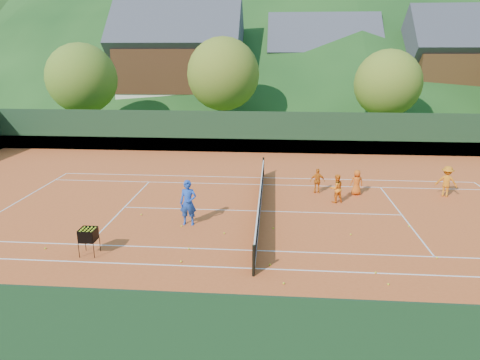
# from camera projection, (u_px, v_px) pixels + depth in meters

# --- Properties ---
(ground) EXTENTS (400.00, 400.00, 0.00)m
(ground) POSITION_uv_depth(u_px,v_px,m) (260.00, 211.00, 19.72)
(ground) COLOR #2E571B
(ground) RESTS_ON ground
(clay_court) EXTENTS (40.00, 24.00, 0.02)m
(clay_court) POSITION_uv_depth(u_px,v_px,m) (260.00, 211.00, 19.71)
(clay_court) COLOR #C24E1F
(clay_court) RESTS_ON ground
(coach) EXTENTS (0.71, 0.47, 1.95)m
(coach) POSITION_uv_depth(u_px,v_px,m) (188.00, 203.00, 17.91)
(coach) COLOR #1B44B0
(coach) RESTS_ON clay_court
(student_a) EXTENTS (0.83, 0.75, 1.41)m
(student_a) POSITION_uv_depth(u_px,v_px,m) (336.00, 188.00, 20.68)
(student_a) COLOR orange
(student_a) RESTS_ON clay_court
(student_b) EXTENTS (0.77, 0.34, 1.29)m
(student_b) POSITION_uv_depth(u_px,v_px,m) (317.00, 181.00, 22.08)
(student_b) COLOR orange
(student_b) RESTS_ON clay_court
(student_c) EXTENTS (0.65, 0.43, 1.31)m
(student_c) POSITION_uv_depth(u_px,v_px,m) (357.00, 182.00, 21.80)
(student_c) COLOR #CF5412
(student_c) RESTS_ON clay_court
(student_d) EXTENTS (1.16, 0.92, 1.58)m
(student_d) POSITION_uv_depth(u_px,v_px,m) (447.00, 181.00, 21.52)
(student_d) COLOR orange
(student_d) RESTS_ON clay_court
(tennis_ball_0) EXTENTS (0.07, 0.07, 0.07)m
(tennis_ball_0) POSITION_uv_depth(u_px,v_px,m) (90.00, 242.00, 16.43)
(tennis_ball_0) COLOR #CBDB24
(tennis_ball_0) RESTS_ON clay_court
(tennis_ball_1) EXTENTS (0.07, 0.07, 0.07)m
(tennis_ball_1) POSITION_uv_depth(u_px,v_px,m) (47.00, 327.00, 11.32)
(tennis_ball_1) COLOR #CBDB24
(tennis_ball_1) RESTS_ON clay_court
(tennis_ball_2) EXTENTS (0.07, 0.07, 0.07)m
(tennis_ball_2) POSITION_uv_depth(u_px,v_px,m) (273.00, 228.00, 17.70)
(tennis_ball_2) COLOR #CBDB24
(tennis_ball_2) RESTS_ON clay_court
(tennis_ball_3) EXTENTS (0.07, 0.07, 0.07)m
(tennis_ball_3) POSITION_uv_depth(u_px,v_px,m) (181.00, 261.00, 14.89)
(tennis_ball_3) COLOR #CBDB24
(tennis_ball_3) RESTS_ON clay_court
(tennis_ball_4) EXTENTS (0.07, 0.07, 0.07)m
(tennis_ball_4) POSITION_uv_depth(u_px,v_px,m) (388.00, 284.00, 13.42)
(tennis_ball_4) COLOR #CBDB24
(tennis_ball_4) RESTS_ON clay_court
(tennis_ball_5) EXTENTS (0.07, 0.07, 0.07)m
(tennis_ball_5) POSITION_uv_depth(u_px,v_px,m) (147.00, 316.00, 11.82)
(tennis_ball_5) COLOR #CBDB24
(tennis_ball_5) RESTS_ON clay_court
(tennis_ball_6) EXTENTS (0.07, 0.07, 0.07)m
(tennis_ball_6) POSITION_uv_depth(u_px,v_px,m) (284.00, 283.00, 13.47)
(tennis_ball_6) COLOR #CBDB24
(tennis_ball_6) RESTS_ON clay_court
(tennis_ball_7) EXTENTS (0.07, 0.07, 0.07)m
(tennis_ball_7) POSITION_uv_depth(u_px,v_px,m) (181.00, 226.00, 17.91)
(tennis_ball_7) COLOR #CBDB24
(tennis_ball_7) RESTS_ON clay_court
(tennis_ball_8) EXTENTS (0.07, 0.07, 0.07)m
(tennis_ball_8) POSITION_uv_depth(u_px,v_px,m) (224.00, 233.00, 17.21)
(tennis_ball_8) COLOR #CBDB24
(tennis_ball_8) RESTS_ON clay_court
(tennis_ball_9) EXTENTS (0.07, 0.07, 0.07)m
(tennis_ball_9) POSITION_uv_depth(u_px,v_px,m) (270.00, 265.00, 14.66)
(tennis_ball_9) COLOR #CBDB24
(tennis_ball_9) RESTS_ON clay_court
(tennis_ball_10) EXTENTS (0.07, 0.07, 0.07)m
(tennis_ball_10) POSITION_uv_depth(u_px,v_px,m) (342.00, 302.00, 12.49)
(tennis_ball_10) COLOR #CBDB24
(tennis_ball_10) RESTS_ON clay_court
(tennis_ball_11) EXTENTS (0.07, 0.07, 0.07)m
(tennis_ball_11) POSITION_uv_depth(u_px,v_px,m) (409.00, 226.00, 17.91)
(tennis_ball_11) COLOR #CBDB24
(tennis_ball_11) RESTS_ON clay_court
(tennis_ball_12) EXTENTS (0.07, 0.07, 0.07)m
(tennis_ball_12) POSITION_uv_depth(u_px,v_px,m) (437.00, 258.00, 15.16)
(tennis_ball_12) COLOR #CBDB24
(tennis_ball_12) RESTS_ON clay_court
(tennis_ball_13) EXTENTS (0.07, 0.07, 0.07)m
(tennis_ball_13) POSITION_uv_depth(u_px,v_px,m) (141.00, 215.00, 19.19)
(tennis_ball_13) COLOR #CBDB24
(tennis_ball_13) RESTS_ON clay_court
(tennis_ball_14) EXTENTS (0.07, 0.07, 0.07)m
(tennis_ball_14) POSITION_uv_depth(u_px,v_px,m) (376.00, 273.00, 14.13)
(tennis_ball_14) COLOR #CBDB24
(tennis_ball_14) RESTS_ON clay_court
(tennis_ball_15) EXTENTS (0.07, 0.07, 0.07)m
(tennis_ball_15) POSITION_uv_depth(u_px,v_px,m) (45.00, 248.00, 15.89)
(tennis_ball_15) COLOR #CBDB24
(tennis_ball_15) RESTS_ON clay_court
(tennis_ball_16) EXTENTS (0.07, 0.07, 0.07)m
(tennis_ball_16) POSITION_uv_depth(u_px,v_px,m) (351.00, 234.00, 17.10)
(tennis_ball_16) COLOR #CBDB24
(tennis_ball_16) RESTS_ON clay_court
(tennis_ball_17) EXTENTS (0.07, 0.07, 0.07)m
(tennis_ball_17) POSITION_uv_depth(u_px,v_px,m) (189.00, 249.00, 15.84)
(tennis_ball_17) COLOR #CBDB24
(tennis_ball_17) RESTS_ON clay_court
(court_lines) EXTENTS (23.83, 11.03, 0.00)m
(court_lines) POSITION_uv_depth(u_px,v_px,m) (260.00, 211.00, 19.71)
(court_lines) COLOR silver
(court_lines) RESTS_ON clay_court
(tennis_net) EXTENTS (0.10, 12.07, 1.10)m
(tennis_net) POSITION_uv_depth(u_px,v_px,m) (260.00, 201.00, 19.57)
(tennis_net) COLOR black
(tennis_net) RESTS_ON clay_court
(perimeter_fence) EXTENTS (40.40, 24.24, 3.00)m
(perimeter_fence) POSITION_uv_depth(u_px,v_px,m) (260.00, 185.00, 19.35)
(perimeter_fence) COLOR black
(perimeter_fence) RESTS_ON clay_court
(ball_hopper) EXTENTS (0.57, 0.57, 1.00)m
(ball_hopper) POSITION_uv_depth(u_px,v_px,m) (88.00, 235.00, 15.28)
(ball_hopper) COLOR black
(ball_hopper) RESTS_ON clay_court
(chalet_left) EXTENTS (13.80, 9.93, 12.92)m
(chalet_left) POSITION_uv_depth(u_px,v_px,m) (180.00, 65.00, 47.50)
(chalet_left) COLOR beige
(chalet_left) RESTS_ON ground
(chalet_mid) EXTENTS (12.65, 8.82, 11.45)m
(chalet_mid) POSITION_uv_depth(u_px,v_px,m) (321.00, 70.00, 50.30)
(chalet_mid) COLOR beige
(chalet_mid) RESTS_ON ground
(chalet_right) EXTENTS (11.50, 8.82, 11.91)m
(chalet_right) POSITION_uv_depth(u_px,v_px,m) (458.00, 70.00, 45.35)
(chalet_right) COLOR beige
(chalet_right) RESTS_ON ground
(tree_a) EXTENTS (6.00, 6.00, 7.88)m
(tree_a) POSITION_uv_depth(u_px,v_px,m) (82.00, 79.00, 36.72)
(tree_a) COLOR #3F2819
(tree_a) RESTS_ON ground
(tree_b) EXTENTS (6.40, 6.40, 8.40)m
(tree_b) POSITION_uv_depth(u_px,v_px,m) (223.00, 74.00, 37.63)
(tree_b) COLOR #43291B
(tree_b) RESTS_ON ground
(tree_c) EXTENTS (5.60, 5.60, 7.35)m
(tree_c) POSITION_uv_depth(u_px,v_px,m) (388.00, 83.00, 35.80)
(tree_c) COLOR #3C2718
(tree_c) RESTS_ON ground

